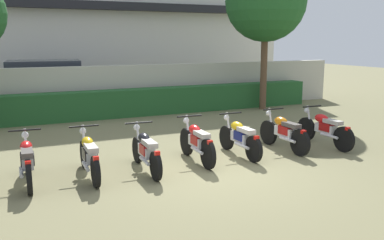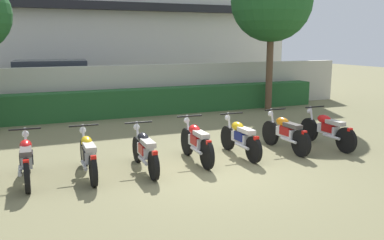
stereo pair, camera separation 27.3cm
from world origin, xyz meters
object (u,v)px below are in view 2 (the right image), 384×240
Objects in this scene: tree_far_side at (272,1)px; motorcycle_in_row_4 at (240,137)px; motorcycle_in_row_1 at (88,154)px; motorcycle_in_row_2 at (145,150)px; motorcycle_in_row_6 at (327,129)px; parked_car at (56,84)px; motorcycle_in_row_5 at (285,132)px; motorcycle_in_row_3 at (196,142)px; motorcycle_in_row_0 at (26,159)px.

motorcycle_in_row_4 is at bearing -128.89° from tree_far_side.
motorcycle_in_row_2 is at bearing -93.06° from motorcycle_in_row_1.
tree_far_side is 2.86× the size of motorcycle_in_row_6.
parked_car reaches higher than motorcycle_in_row_5.
parked_car is 0.83× the size of tree_far_side.
motorcycle_in_row_5 is (3.63, 0.18, 0.02)m from motorcycle_in_row_2.
motorcycle_in_row_3 is at bearing 91.47° from motorcycle_in_row_4.
motorcycle_in_row_3 is 0.99× the size of motorcycle_in_row_5.
tree_far_side is at bearing -30.47° from motorcycle_in_row_5.
motorcycle_in_row_2 is at bearing 92.16° from motorcycle_in_row_5.
tree_far_side is 9.50m from motorcycle_in_row_2.
parked_car is 9.32m from motorcycle_in_row_2.
motorcycle_in_row_4 is 2.45m from motorcycle_in_row_6.
motorcycle_in_row_2 is (1.14, -0.11, -0.00)m from motorcycle_in_row_1.
motorcycle_in_row_1 is at bearing 90.22° from motorcycle_in_row_5.
motorcycle_in_row_4 is 0.93× the size of motorcycle_in_row_6.
parked_car is 2.50× the size of motorcycle_in_row_5.
motorcycle_in_row_3 reaches higher than motorcycle_in_row_0.
motorcycle_in_row_3 reaches higher than motorcycle_in_row_6.
parked_car is 2.38× the size of motorcycle_in_row_6.
motorcycle_in_row_5 is at bearing -86.93° from motorcycle_in_row_1.
tree_far_side reaches higher than motorcycle_in_row_0.
parked_car is 10.12m from motorcycle_in_row_5.
parked_car is 9.63m from motorcycle_in_row_4.
motorcycle_in_row_3 is 2.38m from motorcycle_in_row_5.
parked_car reaches higher than motorcycle_in_row_2.
tree_far_side is at bearing -42.48° from motorcycle_in_row_3.
motorcycle_in_row_3 is (1.25, 0.17, 0.02)m from motorcycle_in_row_2.
motorcycle_in_row_3 is 1.02× the size of motorcycle_in_row_4.
tree_far_side is 7.86m from motorcycle_in_row_4.
motorcycle_in_row_4 is (2.37, 0.19, 0.01)m from motorcycle_in_row_2.
motorcycle_in_row_1 is at bearing 87.38° from motorcycle_in_row_2.
parked_car is 2.45× the size of motorcycle_in_row_2.
motorcycle_in_row_3 is (3.52, -0.01, 0.00)m from motorcycle_in_row_0.
motorcycle_in_row_5 is at bearing -87.39° from motorcycle_in_row_0.
motorcycle_in_row_4 is at bearing -86.21° from motorcycle_in_row_3.
parked_car reaches higher than motorcycle_in_row_4.
motorcycle_in_row_6 is (7.09, -0.11, 0.00)m from motorcycle_in_row_0.
motorcycle_in_row_0 is at bearing 92.65° from motorcycle_in_row_3.
parked_car is 2.57× the size of motorcycle_in_row_4.
motorcycle_in_row_2 is (2.28, -0.18, -0.01)m from motorcycle_in_row_0.
motorcycle_in_row_6 is (5.96, -0.04, 0.01)m from motorcycle_in_row_1.
motorcycle_in_row_1 is (-7.88, -5.50, -3.64)m from tree_far_side.
tree_far_side is 3.01× the size of motorcycle_in_row_5.
motorcycle_in_row_4 is at bearing 86.25° from motorcycle_in_row_6.
motorcycle_in_row_3 is (-5.50, -5.44, -3.63)m from tree_far_side.
parked_car is 2.52× the size of motorcycle_in_row_3.
tree_far_side is 7.24m from motorcycle_in_row_5.
parked_car is at bearing 19.52° from motorcycle_in_row_4.
motorcycle_in_row_1 is 1.02× the size of motorcycle_in_row_5.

